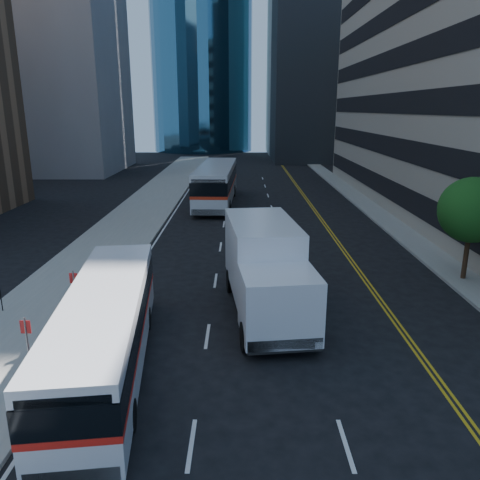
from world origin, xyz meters
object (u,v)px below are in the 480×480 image
at_px(street_tree, 472,210).
at_px(bus_rear, 216,183).
at_px(box_truck, 266,269).
at_px(bus_front, 106,328).

height_order(street_tree, bus_rear, street_tree).
relative_size(street_tree, bus_rear, 0.37).
distance_m(street_tree, bus_rear, 24.12).
relative_size(bus_rear, box_truck, 1.67).
bearing_deg(bus_front, box_truck, 32.68).
height_order(bus_rear, box_truck, box_truck).
bearing_deg(box_truck, bus_front, -147.22).
bearing_deg(street_tree, box_truck, -159.05).
height_order(street_tree, bus_front, street_tree).
xyz_separation_m(street_tree, box_truck, (-10.18, -3.90, -1.65)).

